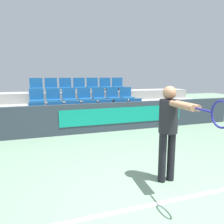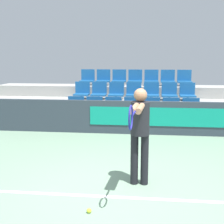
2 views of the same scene
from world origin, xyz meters
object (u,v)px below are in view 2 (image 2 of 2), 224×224
Objects in this scene: stadium_chair_6 at (191,109)px; tennis_ball at (89,211)px; stadium_chair_18 at (151,79)px; stadium_chair_2 at (113,108)px; stadium_chair_7 at (82,92)px; stadium_chair_17 at (135,79)px; stadium_chair_11 at (151,92)px; stadium_chair_8 at (99,92)px; stadium_chair_0 at (75,107)px; stadium_chair_4 at (151,109)px; stadium_chair_15 at (103,79)px; stadium_chair_1 at (94,108)px; stadium_chair_10 at (134,92)px; stadium_chair_13 at (187,93)px; stadium_chair_14 at (87,78)px; stadium_chair_12 at (169,93)px; stadium_chair_16 at (119,79)px; tennis_player at (140,127)px; stadium_chair_20 at (184,79)px; stadium_chair_9 at (116,92)px; stadium_chair_19 at (168,79)px; stadium_chair_5 at (171,109)px; stadium_chair_3 at (132,108)px.

tennis_ball is (-2.05, -5.29, -0.58)m from stadium_chair_6.
stadium_chair_2 is at bearing -120.23° from stadium_chair_18.
stadium_chair_17 is (1.73, 0.99, 0.37)m from stadium_chair_7.
stadium_chair_11 is at bearing -90.00° from stadium_chair_18.
stadium_chair_17 is 0.58m from stadium_chair_18.
stadium_chair_8 is 8.50× the size of tennis_ball.
stadium_chair_4 is at bearing 0.00° from stadium_chair_0.
stadium_chair_8 is 1.00× the size of stadium_chair_15.
stadium_chair_6 is 1.00× the size of stadium_chair_15.
stadium_chair_1 is 2.12m from stadium_chair_15.
stadium_chair_7 is at bearing 156.78° from stadium_chair_4.
stadium_chair_1 is 1.00× the size of stadium_chair_17.
stadium_chair_2 is 1.00× the size of stadium_chair_11.
stadium_chair_10 is (0.58, 0.99, 0.37)m from stadium_chair_2.
stadium_chair_13 is (1.73, 0.00, 0.00)m from stadium_chair_10.
stadium_chair_14 is 1.73m from stadium_chair_17.
stadium_chair_0 is at bearing -161.06° from stadium_chair_12.
stadium_chair_14 reaches higher than stadium_chair_4.
stadium_chair_15 is 0.58m from stadium_chair_16.
stadium_chair_14 is 6.59m from tennis_player.
stadium_chair_17 reaches higher than stadium_chair_8.
stadium_chair_0 is 1.00× the size of stadium_chair_11.
stadium_chair_20 is (1.73, 0.99, 0.37)m from stadium_chair_10.
stadium_chair_2 is 1.00× the size of stadium_chair_9.
stadium_chair_2 is 1.00× the size of stadium_chair_20.
stadium_chair_19 is at bearing 48.84° from stadium_chair_2.
stadium_chair_4 is at bearing -120.23° from stadium_chair_12.
stadium_chair_5 is at bearing -59.77° from stadium_chair_17.
stadium_chair_2 is at bearing -131.16° from stadium_chair_19.
tennis_player is 1.55m from tennis_ball.
stadium_chair_11 reaches higher than stadium_chair_2.
stadium_chair_2 and stadium_chair_3 have the same top height.
stadium_chair_1 is 1.00× the size of stadium_chair_13.
stadium_chair_18 reaches higher than stadium_chair_4.
stadium_chair_12 is 2.54m from stadium_chair_15.
stadium_chair_3 is 2.03m from stadium_chair_13.
stadium_chair_6 is at bearing -59.77° from stadium_chair_12.
stadium_chair_12 is 8.50× the size of tennis_ball.
stadium_chair_17 and stadium_chair_18 have the same top height.
stadium_chair_9 is at bearing 180.00° from stadium_chair_13.
tennis_player is at bearing -77.92° from stadium_chair_2.
stadium_chair_17 is at bearing 59.77° from stadium_chair_1.
stadium_chair_3 is at bearing -150.23° from stadium_chair_13.
stadium_chair_17 is (0.58, 0.00, 0.00)m from stadium_chair_16.
stadium_chair_11 is 1.16m from stadium_chair_13.
stadium_chair_2 is at bearing 180.00° from stadium_chair_6.
stadium_chair_14 is at bearing 150.23° from stadium_chair_6.
stadium_chair_19 is at bearing 0.00° from stadium_chair_15.
tennis_ball is at bearing -101.46° from stadium_chair_19.
stadium_chair_15 is (0.00, 1.98, 0.75)m from stadium_chair_1.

